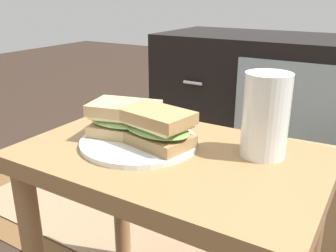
% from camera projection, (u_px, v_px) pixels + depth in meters
% --- Properties ---
extents(side_table, '(0.56, 0.36, 0.46)m').
position_uv_depth(side_table, '(170.00, 194.00, 0.72)').
color(side_table, olive).
rests_on(side_table, ground).
extents(tv_cabinet, '(0.96, 0.46, 0.58)m').
position_uv_depth(tv_cabinet, '(274.00, 107.00, 1.54)').
color(tv_cabinet, black).
rests_on(tv_cabinet, ground).
extents(area_rug, '(1.15, 0.89, 0.01)m').
position_uv_depth(area_rug, '(131.00, 193.00, 1.43)').
color(area_rug, brown).
rests_on(area_rug, ground).
extents(plate, '(0.23, 0.23, 0.01)m').
position_uv_depth(plate, '(140.00, 141.00, 0.72)').
color(plate, silver).
rests_on(plate, side_table).
extents(sandwich_front, '(0.16, 0.12, 0.07)m').
position_uv_depth(sandwich_front, '(125.00, 119.00, 0.73)').
color(sandwich_front, tan).
rests_on(sandwich_front, plate).
extents(sandwich_back, '(0.16, 0.12, 0.07)m').
position_uv_depth(sandwich_back, '(156.00, 127.00, 0.69)').
color(sandwich_back, '#9E7A4C').
rests_on(sandwich_back, plate).
extents(beer_glass, '(0.08, 0.08, 0.15)m').
position_uv_depth(beer_glass, '(265.00, 117.00, 0.65)').
color(beer_glass, silver).
rests_on(beer_glass, side_table).
extents(paper_bag, '(0.21, 0.16, 0.33)m').
position_uv_depth(paper_bag, '(311.00, 205.00, 1.06)').
color(paper_bag, tan).
rests_on(paper_bag, ground).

